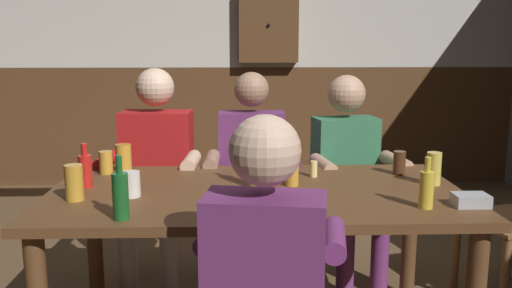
{
  "coord_description": "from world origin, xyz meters",
  "views": [
    {
      "loc": [
        -0.08,
        -2.53,
        1.4
      ],
      "look_at": [
        0.0,
        -0.16,
        0.96
      ],
      "focal_mm": 37.86,
      "sensor_mm": 36.0,
      "label": 1
    }
  ],
  "objects_px": {
    "person_0": "(155,165)",
    "pint_glass_2": "(131,184)",
    "person_1": "(252,169)",
    "bottle_3": "(426,188)",
    "pint_glass_3": "(292,171)",
    "bottle_0": "(120,195)",
    "condiment_caddy": "(471,200)",
    "pint_glass_1": "(124,158)",
    "pint_glass_7": "(434,169)",
    "table_candle": "(314,169)",
    "pint_glass_5": "(282,167)",
    "bottle_1": "(255,164)",
    "dining_table": "(256,210)",
    "plate_0": "(248,208)",
    "pint_glass_6": "(106,162)",
    "pint_glass_4": "(399,163)",
    "person_2": "(349,168)",
    "person_3": "(267,273)",
    "pint_glass_0": "(74,183)",
    "bottle_2": "(85,170)",
    "wall_dart_cabinet": "(269,25)"
  },
  "relations": [
    {
      "from": "person_0",
      "to": "pint_glass_2",
      "type": "xyz_separation_m",
      "value": [
        0.02,
        -0.82,
        0.1
      ]
    },
    {
      "from": "person_1",
      "to": "bottle_3",
      "type": "distance_m",
      "value": 1.22
    },
    {
      "from": "pint_glass_2",
      "to": "pint_glass_3",
      "type": "relative_size",
      "value": 0.81
    },
    {
      "from": "person_1",
      "to": "bottle_0",
      "type": "bearing_deg",
      "value": 65.79
    },
    {
      "from": "condiment_caddy",
      "to": "bottle_3",
      "type": "xyz_separation_m",
      "value": [
        -0.19,
        -0.02,
        0.06
      ]
    },
    {
      "from": "pint_glass_1",
      "to": "pint_glass_7",
      "type": "xyz_separation_m",
      "value": [
        1.51,
        -0.33,
        0.01
      ]
    },
    {
      "from": "table_candle",
      "to": "pint_glass_5",
      "type": "relative_size",
      "value": 0.57
    },
    {
      "from": "bottle_1",
      "to": "dining_table",
      "type": "bearing_deg",
      "value": -85.65
    },
    {
      "from": "plate_0",
      "to": "pint_glass_6",
      "type": "bearing_deg",
      "value": 138.67
    },
    {
      "from": "person_0",
      "to": "pint_glass_7",
      "type": "distance_m",
      "value": 1.55
    },
    {
      "from": "bottle_3",
      "to": "pint_glass_1",
      "type": "xyz_separation_m",
      "value": [
        -1.35,
        0.69,
        -0.01
      ]
    },
    {
      "from": "bottle_3",
      "to": "pint_glass_3",
      "type": "distance_m",
      "value": 0.62
    },
    {
      "from": "pint_glass_1",
      "to": "pint_glass_4",
      "type": "xyz_separation_m",
      "value": [
        1.41,
        -0.13,
        -0.01
      ]
    },
    {
      "from": "pint_glass_7",
      "to": "person_2",
      "type": "bearing_deg",
      "value": 111.84
    },
    {
      "from": "pint_glass_4",
      "to": "pint_glass_5",
      "type": "height_order",
      "value": "pint_glass_5"
    },
    {
      "from": "plate_0",
      "to": "pint_glass_6",
      "type": "height_order",
      "value": "pint_glass_6"
    },
    {
      "from": "person_0",
      "to": "plate_0",
      "type": "height_order",
      "value": "person_0"
    },
    {
      "from": "condiment_caddy",
      "to": "bottle_1",
      "type": "height_order",
      "value": "bottle_1"
    },
    {
      "from": "person_3",
      "to": "pint_glass_0",
      "type": "relative_size",
      "value": 7.8
    },
    {
      "from": "person_0",
      "to": "pint_glass_0",
      "type": "bearing_deg",
      "value": 79.58
    },
    {
      "from": "person_2",
      "to": "bottle_0",
      "type": "bearing_deg",
      "value": 36.48
    },
    {
      "from": "pint_glass_2",
      "to": "pint_glass_6",
      "type": "height_order",
      "value": "pint_glass_6"
    },
    {
      "from": "person_1",
      "to": "bottle_3",
      "type": "xyz_separation_m",
      "value": [
        0.68,
        -1.01,
        0.15
      ]
    },
    {
      "from": "person_1",
      "to": "person_3",
      "type": "height_order",
      "value": "person_1"
    },
    {
      "from": "pint_glass_0",
      "to": "pint_glass_4",
      "type": "height_order",
      "value": "pint_glass_0"
    },
    {
      "from": "condiment_caddy",
      "to": "bottle_1",
      "type": "bearing_deg",
      "value": 160.23
    },
    {
      "from": "bottle_0",
      "to": "person_3",
      "type": "bearing_deg",
      "value": -31.04
    },
    {
      "from": "person_3",
      "to": "bottle_2",
      "type": "xyz_separation_m",
      "value": [
        -0.8,
        0.79,
        0.16
      ]
    },
    {
      "from": "bottle_2",
      "to": "pint_glass_1",
      "type": "relative_size",
      "value": 1.47
    },
    {
      "from": "person_1",
      "to": "pint_glass_3",
      "type": "height_order",
      "value": "person_1"
    },
    {
      "from": "pint_glass_6",
      "to": "table_candle",
      "type": "bearing_deg",
      "value": -5.6
    },
    {
      "from": "pint_glass_3",
      "to": "pint_glass_4",
      "type": "relative_size",
      "value": 1.15
    },
    {
      "from": "dining_table",
      "to": "pint_glass_4",
      "type": "xyz_separation_m",
      "value": [
        0.73,
        0.27,
        0.15
      ]
    },
    {
      "from": "person_1",
      "to": "plate_0",
      "type": "bearing_deg",
      "value": 88.63
    },
    {
      "from": "dining_table",
      "to": "table_candle",
      "type": "distance_m",
      "value": 0.4
    },
    {
      "from": "bottle_1",
      "to": "pint_glass_5",
      "type": "height_order",
      "value": "bottle_1"
    },
    {
      "from": "wall_dart_cabinet",
      "to": "bottle_3",
      "type": "bearing_deg",
      "value": -81.6
    },
    {
      "from": "pint_glass_5",
      "to": "bottle_2",
      "type": "bearing_deg",
      "value": -174.7
    },
    {
      "from": "dining_table",
      "to": "person_1",
      "type": "xyz_separation_m",
      "value": [
        -0.0,
        0.71,
        0.02
      ]
    },
    {
      "from": "bottle_1",
      "to": "person_2",
      "type": "bearing_deg",
      "value": 49.68
    },
    {
      "from": "person_0",
      "to": "pint_glass_1",
      "type": "xyz_separation_m",
      "value": [
        -0.11,
        -0.33,
        0.12
      ]
    },
    {
      "from": "bottle_1",
      "to": "pint_glass_6",
      "type": "xyz_separation_m",
      "value": [
        -0.75,
        0.29,
        -0.05
      ]
    },
    {
      "from": "dining_table",
      "to": "pint_glass_3",
      "type": "bearing_deg",
      "value": 22.32
    },
    {
      "from": "table_candle",
      "to": "pint_glass_6",
      "type": "relative_size",
      "value": 0.69
    },
    {
      "from": "pint_glass_4",
      "to": "person_0",
      "type": "bearing_deg",
      "value": 160.48
    },
    {
      "from": "pint_glass_1",
      "to": "pint_glass_2",
      "type": "xyz_separation_m",
      "value": [
        0.13,
        -0.49,
        -0.01
      ]
    },
    {
      "from": "pint_glass_5",
      "to": "pint_glass_6",
      "type": "bearing_deg",
      "value": 169.03
    },
    {
      "from": "pint_glass_1",
      "to": "pint_glass_4",
      "type": "bearing_deg",
      "value": -5.3
    },
    {
      "from": "pint_glass_0",
      "to": "pint_glass_7",
      "type": "height_order",
      "value": "pint_glass_7"
    },
    {
      "from": "pint_glass_0",
      "to": "pint_glass_6",
      "type": "xyz_separation_m",
      "value": [
        0.02,
        0.47,
        -0.02
      ]
    }
  ]
}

